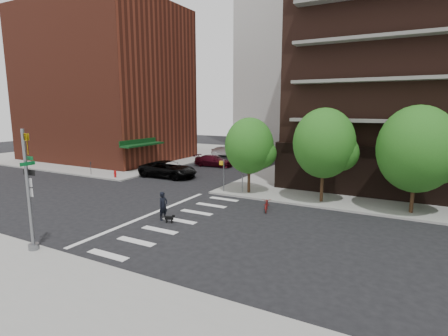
% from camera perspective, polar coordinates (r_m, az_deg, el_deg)
% --- Properties ---
extents(ground, '(120.00, 120.00, 0.00)m').
position_cam_1_polar(ground, '(24.53, -13.04, -7.32)').
color(ground, black).
rests_on(ground, ground).
extents(sidewalk_nw, '(31.00, 33.00, 0.15)m').
position_cam_1_polar(sidewalk_nw, '(57.81, -15.96, 2.47)').
color(sidewalk_nw, gray).
rests_on(sidewalk_nw, ground).
extents(crosswalk, '(3.85, 13.00, 0.01)m').
position_cam_1_polar(crosswalk, '(23.18, -8.89, -8.18)').
color(crosswalk, silver).
rests_on(crosswalk, ground).
extents(midrise_nw, '(21.40, 15.50, 20.00)m').
position_cam_1_polar(midrise_nw, '(51.83, -18.80, 12.69)').
color(midrise_nw, maroon).
rests_on(midrise_nw, sidewalk_nw).
extents(tree_a, '(4.00, 4.00, 5.90)m').
position_cam_1_polar(tree_a, '(28.64, 4.15, 3.64)').
color(tree_a, '#301E11').
rests_on(tree_a, sidewalk_ne).
extents(tree_b, '(4.50, 4.50, 6.65)m').
position_cam_1_polar(tree_b, '(26.71, 16.00, 3.91)').
color(tree_b, '#301E11').
rests_on(tree_b, sidewalk_ne).
extents(tree_c, '(5.00, 5.00, 6.80)m').
position_cam_1_polar(tree_c, '(26.11, 28.95, 2.71)').
color(tree_c, '#301E11').
rests_on(tree_c, sidewalk_ne).
extents(traffic_signal, '(0.90, 0.75, 6.00)m').
position_cam_1_polar(traffic_signal, '(19.49, -29.15, -4.59)').
color(traffic_signal, slate).
rests_on(traffic_signal, sidewalk_s).
extents(pedestrian_signal, '(2.18, 0.67, 2.60)m').
position_cam_1_polar(pedestrian_signal, '(29.17, 0.61, -0.57)').
color(pedestrian_signal, slate).
rests_on(pedestrian_signal, sidewalk_ne).
extents(fire_hydrant, '(0.24, 0.24, 0.73)m').
position_cam_1_polar(fire_hydrant, '(36.97, -17.35, -0.85)').
color(fire_hydrant, '#A50C0C').
rests_on(fire_hydrant, sidewalk_nw).
extents(parking_meter, '(0.10, 0.08, 1.32)m').
position_cam_1_polar(parking_meter, '(39.46, -20.94, 0.20)').
color(parking_meter, black).
rests_on(parking_meter, sidewalk_nw).
extents(parked_car_black, '(3.02, 6.21, 1.70)m').
position_cam_1_polar(parked_car_black, '(36.44, -9.13, -0.19)').
color(parked_car_black, black).
rests_on(parked_car_black, ground).
extents(parked_car_maroon, '(2.33, 4.94, 1.39)m').
position_cam_1_polar(parked_car_maroon, '(42.71, -1.71, 1.19)').
color(parked_car_maroon, '#430A16').
rests_on(parked_car_maroon, ground).
extents(parked_car_silver, '(1.68, 4.66, 1.53)m').
position_cam_1_polar(parked_car_silver, '(51.32, 0.54, 2.74)').
color(parked_car_silver, '#A4A6AB').
rests_on(parked_car_silver, ground).
extents(scooter, '(1.19, 1.96, 0.97)m').
position_cam_1_polar(scooter, '(24.65, 7.00, -5.87)').
color(scooter, maroon).
rests_on(scooter, ground).
extents(dog_walker, '(0.74, 0.55, 1.84)m').
position_cam_1_polar(dog_walker, '(22.79, -9.89, -6.13)').
color(dog_walker, black).
rests_on(dog_walker, ground).
extents(dog, '(0.63, 0.32, 0.52)m').
position_cam_1_polar(dog, '(22.29, -8.86, -8.05)').
color(dog, black).
rests_on(dog, ground).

